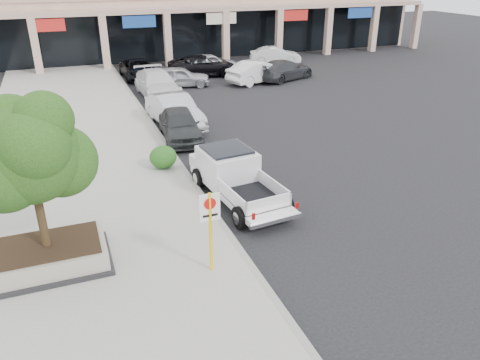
% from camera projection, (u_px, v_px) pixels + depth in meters
% --- Properties ---
extents(ground, '(120.00, 120.00, 0.00)m').
position_uv_depth(ground, '(274.00, 227.00, 14.99)').
color(ground, black).
rests_on(ground, ground).
extents(sidewalk, '(8.00, 52.00, 0.15)m').
position_uv_depth(sidewalk, '(81.00, 178.00, 18.24)').
color(sidewalk, gray).
rests_on(sidewalk, ground).
extents(curb, '(0.20, 52.00, 0.15)m').
position_uv_depth(curb, '(180.00, 164.00, 19.53)').
color(curb, gray).
rests_on(curb, ground).
extents(planter, '(3.20, 2.20, 0.68)m').
position_uv_depth(planter, '(49.00, 255.00, 12.70)').
color(planter, black).
rests_on(planter, sidewalk).
extents(planter_tree, '(2.90, 2.55, 4.00)m').
position_uv_depth(planter_tree, '(34.00, 152.00, 11.64)').
color(planter_tree, '#2F2212').
rests_on(planter_tree, planter).
extents(no_parking_sign, '(0.55, 0.09, 2.30)m').
position_uv_depth(no_parking_sign, '(210.00, 222.00, 12.05)').
color(no_parking_sign, yellow).
rests_on(no_parking_sign, sidewalk).
extents(hedge, '(1.10, 0.99, 0.93)m').
position_uv_depth(hedge, '(163.00, 157.00, 18.80)').
color(hedge, '#193F12').
rests_on(hedge, sidewalk).
extents(pickup_truck, '(2.48, 5.44, 1.66)m').
position_uv_depth(pickup_truck, '(239.00, 179.00, 16.40)').
color(pickup_truck, white).
rests_on(pickup_truck, ground).
extents(curb_car_a, '(2.15, 4.46, 1.47)m').
position_uv_depth(curb_car_a, '(180.00, 124.00, 22.27)').
color(curb_car_a, '#292C2D').
rests_on(curb_car_a, ground).
extents(curb_car_b, '(2.24, 5.04, 1.61)m').
position_uv_depth(curb_car_b, '(175.00, 111.00, 24.07)').
color(curb_car_b, '#AFB2B7').
rests_on(curb_car_b, ground).
extents(curb_car_c, '(2.34, 5.46, 1.57)m').
position_uv_depth(curb_car_c, '(157.00, 84.00, 29.64)').
color(curb_car_c, silver).
rests_on(curb_car_c, ground).
extents(curb_car_d, '(2.32, 4.94, 1.37)m').
position_uv_depth(curb_car_d, '(139.00, 69.00, 34.28)').
color(curb_car_d, black).
rests_on(curb_car_d, ground).
extents(lot_car_a, '(4.28, 2.33, 1.38)m').
position_uv_depth(lot_car_a, '(180.00, 77.00, 31.93)').
color(lot_car_a, '#ACAFB4').
rests_on(lot_car_a, ground).
extents(lot_car_b, '(4.98, 3.02, 1.55)m').
position_uv_depth(lot_car_b, '(258.00, 72.00, 33.02)').
color(lot_car_b, silver).
rests_on(lot_car_b, ground).
extents(lot_car_c, '(5.33, 3.77, 1.43)m').
position_uv_depth(lot_car_c, '(284.00, 70.00, 33.87)').
color(lot_car_c, '#2D2F33').
rests_on(lot_car_c, ground).
extents(lot_car_d, '(5.74, 3.48, 1.49)m').
position_uv_depth(lot_car_d, '(203.00, 66.00, 35.12)').
color(lot_car_d, black).
rests_on(lot_car_d, ground).
extents(lot_car_e, '(4.71, 2.16, 1.57)m').
position_uv_depth(lot_car_e, '(209.00, 64.00, 35.70)').
color(lot_car_e, '#A8ACB1').
rests_on(lot_car_e, ground).
extents(lot_car_f, '(4.46, 2.66, 1.39)m').
position_uv_depth(lot_car_f, '(275.00, 55.00, 39.36)').
color(lot_car_f, silver).
rests_on(lot_car_f, ground).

